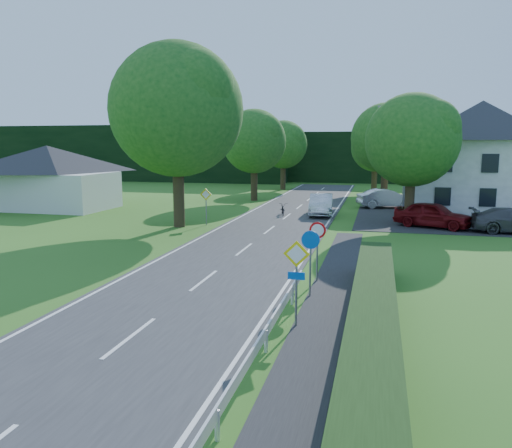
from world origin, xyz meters
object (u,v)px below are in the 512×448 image
(streetlight, at_px, (403,157))
(parked_car_red, at_px, (433,215))
(parked_car_silver_a, at_px, (387,198))
(parasol, at_px, (472,201))
(motorcycle, at_px, (283,209))
(moving_car, at_px, (321,205))

(streetlight, bearing_deg, parked_car_red, -53.49)
(parked_car_silver_a, bearing_deg, parked_car_red, 178.50)
(parked_car_silver_a, distance_m, parasol, 6.64)
(streetlight, xyz_separation_m, motorcycle, (-8.50, 0.76, -3.96))
(streetlight, distance_m, parasol, 7.95)
(parked_car_silver_a, bearing_deg, streetlight, 169.51)
(motorcycle, relative_size, parasol, 0.78)
(motorcycle, height_order, parked_car_red, parked_car_red)
(moving_car, xyz_separation_m, motorcycle, (-2.79, -0.59, -0.32))
(streetlight, height_order, moving_car, streetlight)
(parked_car_silver_a, bearing_deg, motorcycle, 111.66)
(motorcycle, bearing_deg, parked_car_silver_a, 25.27)
(streetlight, xyz_separation_m, parked_car_red, (1.88, -2.55, -3.61))
(motorcycle, bearing_deg, moving_car, -2.03)
(streetlight, relative_size, parasol, 3.53)
(streetlight, xyz_separation_m, parasol, (5.37, 4.77, -3.40))
(moving_car, distance_m, parked_car_silver_a, 7.43)
(streetlight, distance_m, motorcycle, 9.41)
(parked_car_silver_a, bearing_deg, moving_car, 121.81)
(streetlight, xyz_separation_m, moving_car, (-5.71, 1.36, -3.63))
(motorcycle, height_order, parasol, parasol)
(parked_car_red, bearing_deg, motorcycle, 95.69)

